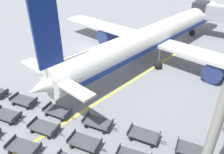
% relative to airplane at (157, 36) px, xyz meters
% --- Properties ---
extents(ground_plane, '(500.00, 500.00, 0.00)m').
position_rel_airplane_xyz_m(ground_plane, '(-11.73, -4.32, -3.51)').
color(ground_plane, gray).
extents(airplane, '(39.06, 44.79, 13.78)m').
position_rel_airplane_xyz_m(airplane, '(0.00, 0.00, 0.00)').
color(airplane, white).
rests_on(airplane, ground_plane).
extents(baggage_dolly_row_mid_a_col_c, '(3.62, 2.30, 0.92)m').
position_rel_airplane_xyz_m(baggage_dolly_row_mid_a_col_c, '(-0.19, -24.66, -3.04)').
color(baggage_dolly_row_mid_a_col_c, '#424449').
rests_on(baggage_dolly_row_mid_a_col_c, ground_plane).
extents(baggage_dolly_row_mid_b_col_b, '(3.63, 2.23, 0.92)m').
position_rel_airplane_xyz_m(baggage_dolly_row_mid_b_col_b, '(-5.32, -23.18, -3.04)').
color(baggage_dolly_row_mid_b_col_b, '#424449').
rests_on(baggage_dolly_row_mid_b_col_b, ground_plane).
extents(baggage_dolly_row_mid_b_col_c, '(3.63, 2.16, 0.92)m').
position_rel_airplane_xyz_m(baggage_dolly_row_mid_b_col_c, '(-0.75, -22.02, -3.04)').
color(baggage_dolly_row_mid_b_col_c, '#424449').
rests_on(baggage_dolly_row_mid_b_col_c, ground_plane).
extents(baggage_dolly_row_mid_b_col_d, '(3.63, 2.16, 0.92)m').
position_rel_airplane_xyz_m(baggage_dolly_row_mid_b_col_d, '(3.69, -21.06, -3.04)').
color(baggage_dolly_row_mid_b_col_d, '#424449').
rests_on(baggage_dolly_row_mid_b_col_d, ground_plane).
extents(baggage_dolly_row_far_col_b, '(3.63, 2.18, 0.92)m').
position_rel_airplane_xyz_m(baggage_dolly_row_far_col_b, '(-6.11, -20.63, -3.04)').
color(baggage_dolly_row_far_col_b, '#424449').
rests_on(baggage_dolly_row_far_col_b, ground_plane).
extents(baggage_dolly_row_far_col_c, '(3.63, 2.05, 0.92)m').
position_rel_airplane_xyz_m(baggage_dolly_row_far_col_c, '(-1.57, -19.61, -3.04)').
color(baggage_dolly_row_far_col_c, '#424449').
rests_on(baggage_dolly_row_far_col_c, ground_plane).
extents(baggage_dolly_row_far_col_d, '(3.63, 2.11, 0.92)m').
position_rel_airplane_xyz_m(baggage_dolly_row_far_col_d, '(2.98, -18.40, -3.04)').
color(baggage_dolly_row_far_col_d, '#424449').
rests_on(baggage_dolly_row_far_col_d, ground_plane).
extents(baggage_dolly_row_far_col_e, '(3.63, 2.09, 0.92)m').
position_rel_airplane_xyz_m(baggage_dolly_row_far_col_e, '(7.49, -17.15, -3.04)').
color(baggage_dolly_row_far_col_e, '#424449').
rests_on(baggage_dolly_row_far_col_e, ground_plane).
extents(baggage_dolly_row_far_col_f, '(3.63, 2.09, 0.92)m').
position_rel_airplane_xyz_m(baggage_dolly_row_far_col_f, '(11.77, -16.20, -3.04)').
color(baggage_dolly_row_far_col_f, '#424449').
rests_on(baggage_dolly_row_far_col_f, ground_plane).
extents(stand_guidance_stripe, '(3.90, 33.14, 0.01)m').
position_rel_airplane_xyz_m(stand_guidance_stripe, '(1.06, -9.57, -3.51)').
color(stand_guidance_stripe, yellow).
rests_on(stand_guidance_stripe, ground_plane).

